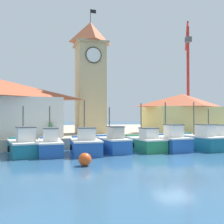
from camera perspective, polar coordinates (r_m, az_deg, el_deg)
ground_plane at (r=18.80m, az=13.19°, el=-10.18°), size 300.00×300.00×0.00m
quay_wharf at (r=45.20m, az=-5.24°, el=-4.22°), size 120.00×40.00×1.01m
fishing_boat_far_left at (r=21.70m, az=-18.59°, el=-6.93°), size 2.88×5.15×3.87m
fishing_boat_left_outer at (r=21.54m, az=-13.37°, el=-7.06°), size 1.93×4.99×3.87m
fishing_boat_left_inner at (r=21.28m, az=-5.86°, el=-7.08°), size 2.48×4.66×4.36m
fishing_boat_mid_left at (r=22.46m, az=0.01°, el=-6.74°), size 2.19×4.66×3.82m
fishing_boat_center at (r=23.59m, az=7.07°, el=-6.59°), size 2.28×4.95×4.23m
fishing_boat_mid_right at (r=23.94m, az=12.33°, el=-6.28°), size 2.37×4.48×4.32m
fishing_boat_right_inner at (r=25.54m, az=18.41°, el=-5.91°), size 2.12×5.29×4.41m
fishing_boat_right_outer at (r=27.33m, az=20.89°, el=-5.63°), size 2.56×4.91×3.76m
clock_tower at (r=32.02m, az=-4.74°, el=8.15°), size 3.73×3.73×15.08m
warehouse_left at (r=28.90m, az=-23.21°, el=0.96°), size 12.41×7.23×5.79m
warehouse_right at (r=33.62m, az=15.12°, el=-0.18°), size 9.13×6.36×4.83m
port_crane_near at (r=55.18m, az=16.22°, el=5.44°), size 5.14×8.44×21.41m
mooring_buoy at (r=16.24m, az=-5.91°, el=-10.24°), size 0.79×0.79×0.79m
dock_worker_near_tower at (r=25.15m, az=-13.29°, el=-3.61°), size 0.34×0.22×1.62m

